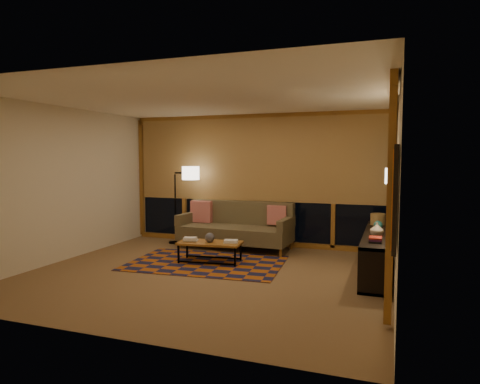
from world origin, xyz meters
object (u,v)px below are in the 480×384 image
(sofa, at_px, (235,226))
(floor_lamp, at_px, (175,205))
(coffee_table, at_px, (210,252))
(bookshelf, at_px, (377,253))

(sofa, height_order, floor_lamp, floor_lamp)
(floor_lamp, bearing_deg, coffee_table, -40.89)
(floor_lamp, bearing_deg, bookshelf, -10.83)
(sofa, distance_m, floor_lamp, 1.44)
(sofa, height_order, coffee_table, sofa)
(sofa, distance_m, coffee_table, 1.24)
(coffee_table, bearing_deg, floor_lamp, 129.73)
(sofa, height_order, bookshelf, sofa)
(sofa, bearing_deg, coffee_table, -88.08)
(coffee_table, relative_size, bookshelf, 0.43)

